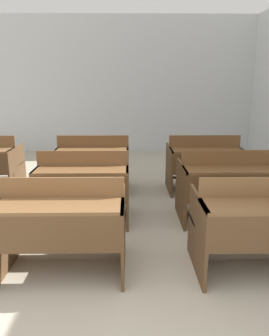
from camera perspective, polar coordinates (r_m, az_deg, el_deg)
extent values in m
cube|color=silver|center=(8.06, -4.39, 14.12)|extent=(6.96, 0.06, 3.17)
cube|color=brown|center=(3.22, -21.61, -10.60)|extent=(0.03, 0.74, 0.71)
cube|color=brown|center=(3.01, -1.99, -11.22)|extent=(0.03, 0.74, 0.71)
cube|color=brown|center=(2.77, -13.25, -6.47)|extent=(1.09, 0.36, 0.03)
cube|color=brown|center=(2.68, -13.78, -11.22)|extent=(1.03, 0.02, 0.32)
cube|color=brown|center=(2.89, -12.69, -3.32)|extent=(1.09, 0.02, 0.18)
cube|color=brown|center=(3.25, -11.44, -8.65)|extent=(1.09, 0.30, 0.03)
cube|color=brown|center=(3.36, -11.21, -12.63)|extent=(1.03, 0.04, 0.04)
cube|color=brown|center=(3.05, 10.88, -11.16)|extent=(0.03, 0.74, 0.71)
cube|color=brown|center=(2.91, 22.32, -6.14)|extent=(1.09, 0.36, 0.03)
cube|color=brown|center=(3.02, 21.29, -3.16)|extent=(1.09, 0.02, 0.18)
cube|color=brown|center=(3.37, 19.13, -8.33)|extent=(1.09, 0.30, 0.03)
cube|color=brown|center=(3.47, 18.77, -12.19)|extent=(1.03, 0.04, 0.04)
cube|color=brown|center=(4.19, -15.95, -4.20)|extent=(0.03, 0.74, 0.71)
cube|color=brown|center=(4.04, -1.23, -4.28)|extent=(0.03, 0.74, 0.71)
cube|color=brown|center=(3.80, -9.29, -0.40)|extent=(1.09, 0.36, 0.03)
cube|color=brown|center=(3.69, -9.55, -3.69)|extent=(1.03, 0.02, 0.32)
cube|color=brown|center=(3.94, -9.01, 1.71)|extent=(1.09, 0.02, 0.18)
cube|color=brown|center=(4.28, -8.36, -2.73)|extent=(1.09, 0.30, 0.03)
cube|color=brown|center=(4.36, -8.23, -5.91)|extent=(1.03, 0.04, 0.04)
cube|color=#52361D|center=(4.09, 8.10, -4.19)|extent=(0.03, 0.74, 0.71)
cube|color=#52361D|center=(4.39, 21.96, -3.85)|extent=(0.03, 0.74, 0.71)
cube|color=brown|center=(3.94, 16.35, -0.28)|extent=(1.09, 0.36, 0.03)
cube|color=#52361D|center=(3.83, 16.89, -3.45)|extent=(1.03, 0.02, 0.32)
cube|color=brown|center=(4.07, 15.78, 1.76)|extent=(1.09, 0.02, 0.18)
cube|color=brown|center=(4.40, 14.54, -2.56)|extent=(1.09, 0.30, 0.03)
cube|color=#52361D|center=(4.48, 14.33, -5.66)|extent=(1.03, 0.04, 0.04)
cube|color=brown|center=(5.43, -19.76, -0.17)|extent=(0.03, 0.74, 0.71)
cube|color=#54371E|center=(5.25, -12.86, -0.18)|extent=(0.03, 0.74, 0.71)
cube|color=#54371E|center=(5.13, -1.19, -0.13)|extent=(0.03, 0.74, 0.71)
cube|color=brown|center=(4.90, -7.44, 3.08)|extent=(1.09, 0.36, 0.03)
cube|color=#54371E|center=(4.77, -7.59, 0.63)|extent=(1.03, 0.02, 0.32)
cube|color=brown|center=(5.04, -7.27, 4.64)|extent=(1.09, 0.02, 0.18)
cube|color=brown|center=(5.36, -6.86, 0.93)|extent=(1.09, 0.30, 0.03)
cube|color=#54371E|center=(5.43, -6.78, -1.67)|extent=(1.03, 0.04, 0.04)
cube|color=#54371E|center=(5.15, 6.05, -0.15)|extent=(0.03, 0.74, 0.71)
cube|color=#54371E|center=(5.38, 17.33, -0.10)|extent=(0.03, 0.74, 0.71)
cube|color=brown|center=(4.99, 12.49, 3.06)|extent=(1.09, 0.36, 0.03)
cube|color=#54371E|center=(4.86, 12.82, 0.65)|extent=(1.03, 0.02, 0.32)
cube|color=brown|center=(5.13, 12.13, 4.59)|extent=(1.09, 0.02, 0.18)
cube|color=brown|center=(5.44, 11.34, 0.94)|extent=(1.09, 0.30, 0.03)
cube|color=#54371E|center=(5.50, 11.21, -1.62)|extent=(1.03, 0.04, 0.04)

